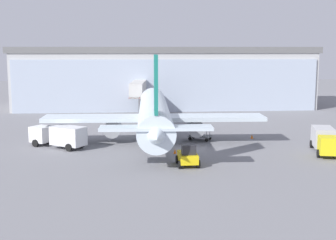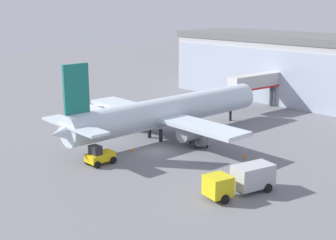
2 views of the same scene
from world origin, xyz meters
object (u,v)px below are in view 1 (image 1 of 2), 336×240
Objects in this scene: catering_truck at (59,135)px; pushback_tug at (188,156)px; safety_cone_nose at (175,151)px; jet_bridge at (138,90)px; safety_cone_wingtip at (252,137)px; baggage_cart at (200,136)px; airplane at (154,114)px; fuel_truck at (325,140)px.

catering_truck is 2.26× the size of pushback_tug.
catering_truck is at bearing 162.24° from safety_cone_nose.
safety_cone_wingtip is at bearing -141.07° from jet_bridge.
baggage_cart is 13.54m from pushback_tug.
airplane reaches higher than safety_cone_nose.
safety_cone_wingtip is at bearing -37.80° from pushback_tug.
safety_cone_nose is (1.99, -7.46, -3.20)m from airplane.
airplane is 20.84m from fuel_truck.
safety_cone_wingtip is (10.14, 13.64, -0.70)m from pushback_tug.
airplane is at bearing 10.79° from pushback_tug.
baggage_cart is at bearing -136.22° from catering_truck.
fuel_truck is 13.84× the size of safety_cone_wingtip.
safety_cone_wingtip is (12.91, 0.58, -3.20)m from airplane.
baggage_cart is at bearing -176.08° from safety_cone_wingtip.
pushback_tug is 5.88× the size of safety_cone_nose.
catering_truck is 14.20m from safety_cone_nose.
fuel_truck is 13.84× the size of safety_cone_nose.
pushback_tug is at bearing -167.53° from jet_bridge.
pushback_tug reaches higher than baggage_cart.
jet_bridge is 27.69m from catering_truck.
catering_truck is 0.96× the size of fuel_truck.
baggage_cart is (7.58, -22.45, -4.14)m from jet_bridge.
pushback_tug is at bearing -166.08° from airplane.
pushback_tug is at bearing 103.16° from baggage_cart.
airplane reaches higher than fuel_truck.
jet_bridge is 1.59× the size of catering_truck.
airplane is at bearing 27.60° from baggage_cart.
fuel_truck is 17.06m from pushback_tug.
jet_bridge is 3.59× the size of pushback_tug.
baggage_cart is at bearing -14.66° from pushback_tug.
airplane is (1.65, -22.54, -1.16)m from jet_bridge.
pushback_tug reaches higher than safety_cone_nose.
jet_bridge is 37.16m from fuel_truck.
fuel_truck is at bearing -2.20° from safety_cone_nose.
safety_cone_nose is at bearing -143.64° from safety_cone_wingtip.
catering_truck is at bearing 54.00° from pushback_tug.
jet_bridge is at bearing 123.53° from safety_cone_wingtip.
pushback_tug is at bearing -59.93° from fuel_truck.
catering_truck and fuel_truck have the same top height.
safety_cone_nose is (3.64, -30.01, -4.36)m from jet_bridge.
pushback_tug is (4.42, -35.61, -3.66)m from jet_bridge.
baggage_cart is (17.41, 3.25, -0.97)m from catering_truck.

